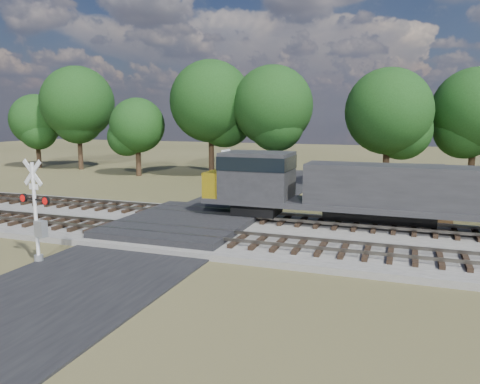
% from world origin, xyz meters
% --- Properties ---
extents(ground, '(160.00, 160.00, 0.00)m').
position_xyz_m(ground, '(0.00, 0.00, 0.00)').
color(ground, '#434324').
rests_on(ground, ground).
extents(ballast_bed, '(140.00, 10.00, 0.30)m').
position_xyz_m(ballast_bed, '(10.00, 0.50, 0.15)').
color(ballast_bed, gray).
rests_on(ballast_bed, ground).
extents(road, '(7.00, 60.00, 0.08)m').
position_xyz_m(road, '(0.00, 0.00, 0.04)').
color(road, black).
rests_on(road, ground).
extents(crossing_panel, '(7.00, 9.00, 0.62)m').
position_xyz_m(crossing_panel, '(0.00, 0.50, 0.32)').
color(crossing_panel, '#262628').
rests_on(crossing_panel, ground).
extents(track_near, '(140.00, 2.60, 0.33)m').
position_xyz_m(track_near, '(3.12, -2.00, 0.41)').
color(track_near, black).
rests_on(track_near, ballast_bed).
extents(track_far, '(140.00, 2.60, 0.33)m').
position_xyz_m(track_far, '(3.12, 3.00, 0.41)').
color(track_far, black).
rests_on(track_far, ballast_bed).
extents(crossing_signal_near, '(1.81, 0.44, 4.51)m').
position_xyz_m(crossing_signal_near, '(-3.36, -7.12, 1.87)').
color(crossing_signal_near, silver).
rests_on(crossing_signal_near, ground).
extents(crossing_signal_far, '(1.63, 0.41, 4.06)m').
position_xyz_m(crossing_signal_far, '(3.08, 6.39, 1.69)').
color(crossing_signal_far, silver).
rests_on(crossing_signal_far, ground).
extents(equipment_shed, '(5.18, 5.18, 3.12)m').
position_xyz_m(equipment_shed, '(11.88, 8.64, 1.58)').
color(equipment_shed, '#47331E').
rests_on(equipment_shed, ground).
extents(treeline, '(83.28, 12.18, 11.92)m').
position_xyz_m(treeline, '(7.87, 21.16, 6.98)').
color(treeline, black).
rests_on(treeline, ground).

